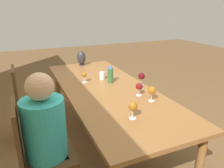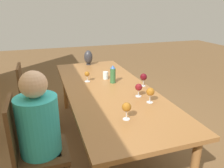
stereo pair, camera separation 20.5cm
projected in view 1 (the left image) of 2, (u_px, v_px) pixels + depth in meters
ground_plane at (107, 141)px, 2.83m from camera, size 14.00×14.00×0.00m
dining_table at (106, 93)px, 2.60m from camera, size 2.50×0.97×0.74m
water_bottle at (110, 74)px, 2.71m from camera, size 0.07×0.07×0.23m
water_tumbler at (102, 76)px, 2.86m from camera, size 0.07×0.07×0.10m
vase at (81, 58)px, 3.51m from camera, size 0.14×0.14×0.24m
wine_glass_0 at (133, 107)px, 1.84m from camera, size 0.08×0.08×0.15m
wine_glass_1 at (141, 76)px, 2.63m from camera, size 0.08×0.08×0.16m
wine_glass_2 at (84, 75)px, 2.73m from camera, size 0.07×0.07×0.13m
wine_glass_3 at (152, 91)px, 2.18m from camera, size 0.08×0.08×0.16m
wine_glass_4 at (139, 87)px, 2.32m from camera, size 0.08×0.08×0.14m
chair_near at (38, 152)px, 1.79m from camera, size 0.44×0.44×0.96m
chair_far at (29, 101)px, 2.75m from camera, size 0.44×0.44×0.96m
person_near at (48, 137)px, 1.78m from camera, size 0.34×0.34×1.19m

